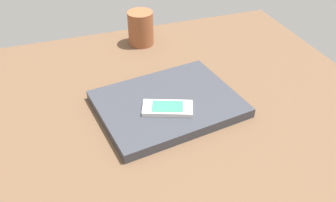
% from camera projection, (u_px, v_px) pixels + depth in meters
% --- Properties ---
extents(desk_surface, '(1.20, 0.80, 0.03)m').
position_uv_depth(desk_surface, '(130.00, 109.00, 0.88)').
color(desk_surface, brown).
rests_on(desk_surface, ground).
extents(laptop_closed, '(0.35, 0.29, 0.02)m').
position_uv_depth(laptop_closed, '(168.00, 104.00, 0.85)').
color(laptop_closed, '#33353D').
rests_on(laptop_closed, desk_surface).
extents(cell_phone_on_laptop, '(0.12, 0.09, 0.01)m').
position_uv_depth(cell_phone_on_laptop, '(168.00, 108.00, 0.81)').
color(cell_phone_on_laptop, silver).
rests_on(cell_phone_on_laptop, laptop_closed).
extents(pen_cup, '(0.08, 0.08, 0.10)m').
position_uv_depth(pen_cup, '(141.00, 28.00, 1.09)').
color(pen_cup, brown).
rests_on(pen_cup, desk_surface).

